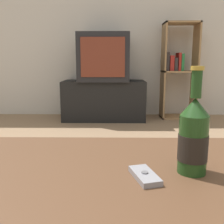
# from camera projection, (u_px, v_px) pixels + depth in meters

# --- Properties ---
(back_wall) EXTENTS (8.00, 0.05, 2.60)m
(back_wall) POSITION_uv_depth(u_px,v_px,m) (108.00, 17.00, 3.43)
(back_wall) COLOR beige
(back_wall) RESTS_ON ground_plane
(coffee_table) EXTENTS (1.20, 0.74, 0.44)m
(coffee_table) POSITION_uv_depth(u_px,v_px,m) (76.00, 205.00, 0.63)
(coffee_table) COLOR brown
(coffee_table) RESTS_ON ground_plane
(tv_stand) EXTENTS (1.02, 0.48, 0.49)m
(tv_stand) POSITION_uv_depth(u_px,v_px,m) (104.00, 100.00, 3.32)
(tv_stand) COLOR black
(tv_stand) RESTS_ON ground_plane
(television) EXTENTS (0.61, 0.59, 0.57)m
(television) POSITION_uv_depth(u_px,v_px,m) (104.00, 58.00, 3.22)
(television) COLOR black
(television) RESTS_ON tv_stand
(bookshelf) EXTENTS (0.43, 0.30, 1.20)m
(bookshelf) POSITION_uv_depth(u_px,v_px,m) (178.00, 69.00, 3.33)
(bookshelf) COLOR #99754C
(bookshelf) RESTS_ON ground_plane
(beer_bottle) EXTENTS (0.08, 0.08, 0.27)m
(beer_bottle) POSITION_uv_depth(u_px,v_px,m) (193.00, 137.00, 0.66)
(beer_bottle) COLOR #1E4219
(beer_bottle) RESTS_ON coffee_table
(cell_phone) EXTENTS (0.08, 0.12, 0.02)m
(cell_phone) POSITION_uv_depth(u_px,v_px,m) (145.00, 176.00, 0.64)
(cell_phone) COLOR gray
(cell_phone) RESTS_ON coffee_table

